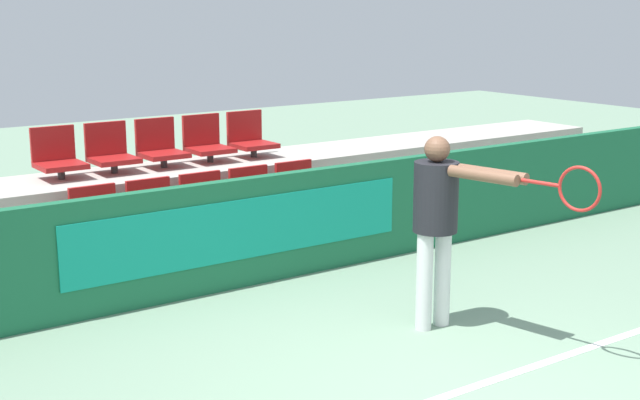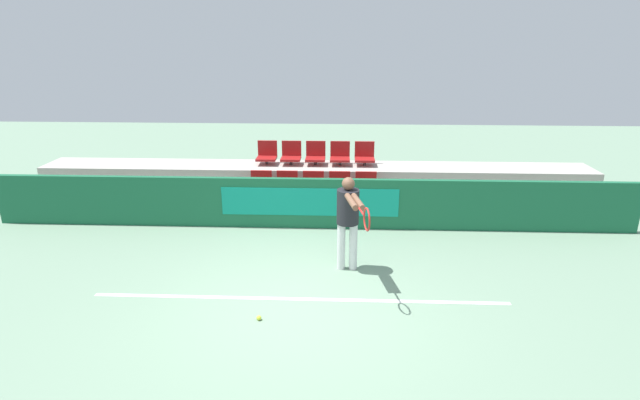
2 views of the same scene
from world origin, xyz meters
name	(u,v)px [view 2 (image 2 of 2)]	position (x,y,z in m)	size (l,w,h in m)	color
ground_plane	(298,308)	(0.00, 0.00, 0.00)	(30.00, 30.00, 0.00)	gray
court_baseline	(300,299)	(0.00, 0.25, 0.00)	(6.03, 0.08, 0.01)	white
barrier_wall	(311,203)	(0.00, 3.08, 0.50)	(12.55, 0.14, 1.00)	#19603D
bleacher_tier_front	(313,207)	(0.00, 3.66, 0.21)	(12.15, 1.00, 0.43)	#ADA89E
bleacher_tier_middle	(315,184)	(0.00, 4.66, 0.43)	(12.15, 1.00, 0.86)	#ADA89E
stadium_chair_0	(261,186)	(-1.10, 3.79, 0.63)	(0.44, 0.43, 0.50)	#333333
stadium_chair_1	(287,186)	(-0.55, 3.79, 0.63)	(0.44, 0.43, 0.50)	#333333
stadium_chair_2	(313,186)	(0.00, 3.79, 0.63)	(0.44, 0.43, 0.50)	#333333
stadium_chair_3	(339,187)	(0.55, 3.79, 0.63)	(0.44, 0.43, 0.50)	#333333
stadium_chair_4	(366,187)	(1.10, 3.79, 0.63)	(0.44, 0.43, 0.50)	#333333
stadium_chair_5	(267,155)	(-1.10, 4.78, 1.06)	(0.44, 0.43, 0.50)	#333333
stadium_chair_6	(291,155)	(-0.55, 4.78, 1.06)	(0.44, 0.43, 0.50)	#333333
stadium_chair_7	(316,155)	(0.00, 4.78, 1.06)	(0.44, 0.43, 0.50)	#333333
stadium_chair_8	(340,155)	(0.55, 4.78, 1.06)	(0.44, 0.43, 0.50)	#333333
stadium_chair_9	(365,156)	(1.10, 4.78, 1.06)	(0.44, 0.43, 0.50)	#333333
tennis_player	(349,214)	(0.70, 1.22, 0.97)	(0.45, 1.52, 1.55)	silver
tennis_ball	(259,318)	(-0.50, -0.32, 0.03)	(0.07, 0.07, 0.07)	#CCDB33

